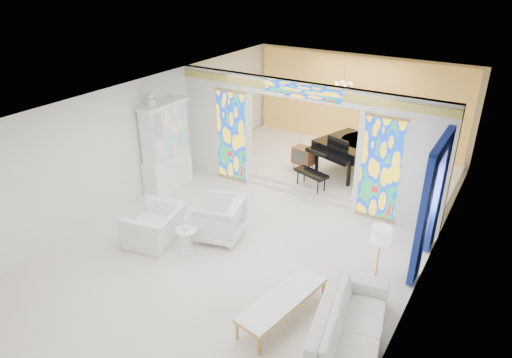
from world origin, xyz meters
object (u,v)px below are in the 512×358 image
Objects in this scene: grand_piano at (357,147)px; coffee_table at (283,299)px; armchair_left at (155,226)px; china_cabinet at (166,147)px; tv_console at (303,156)px; armchair_right at (219,219)px; sofa at (349,329)px.

coffee_table is at bearing -62.85° from grand_piano.
armchair_left is 3.54m from coffee_table.
china_cabinet is 1.39× the size of coffee_table.
tv_console is at bearing 152.50° from armchair_left.
china_cabinet is 2.68× the size of armchair_right.
grand_piano is 4.37× the size of tv_console.
sofa is at bearing -47.29° from tv_console.
armchair_left is at bearing 169.81° from coffee_table.
armchair_left is 0.47× the size of sofa.
grand_piano reaches higher than armchair_left.
armchair_left is at bearing -66.27° from armchair_right.
tv_console is (2.74, 2.55, -0.55)m from china_cabinet.
tv_console is (-3.43, 5.35, 0.25)m from sofa.
grand_piano is at bearing 146.91° from armchair_right.
armchair_right is at bearing -82.52° from tv_console.
grand_piano is at bearing 141.83° from armchair_left.
armchair_right reaches higher than armchair_left.
tv_console reaches higher than armchair_left.
sofa reaches higher than coffee_table.
armchair_left is 0.61× the size of coffee_table.
coffee_table is (4.97, -2.75, -0.78)m from china_cabinet.
tv_console is at bearing 21.38° from sofa.
armchair_right is at bearing -26.23° from china_cabinet.
armchair_right reaches higher than coffee_table.
tv_console reaches higher than sofa.
sofa is at bearing -24.42° from china_cabinet.
china_cabinet is at bearing -131.05° from armchair_right.
tv_console is at bearing -135.77° from grand_piano.
armchair_left is (1.49, -2.12, -0.78)m from china_cabinet.
tv_console is (-1.30, -0.63, -0.33)m from grand_piano.
china_cabinet is at bearing -126.91° from tv_console.
armchair_right is 2.83m from coffee_table.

